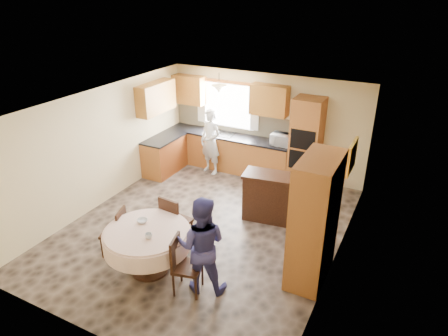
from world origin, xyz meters
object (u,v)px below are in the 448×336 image
chair_left (117,230)px  person_sink (211,142)px  oven_tower (306,143)px  sideboard (275,199)px  person_dining (202,245)px  dining_table (147,239)px  chair_right (183,262)px  cupboard (315,221)px  chair_back (174,220)px

chair_left → person_sink: (-0.19, 3.72, 0.33)m
oven_tower → sideboard: 1.87m
person_dining → person_sink: bearing=-82.0°
sideboard → dining_table: 2.79m
sideboard → chair_right: 2.65m
cupboard → person_dining: bearing=-143.4°
cupboard → oven_tower: bearing=108.9°
chair_back → dining_table: bearing=95.0°
chair_right → oven_tower: bearing=-21.6°
cupboard → person_dining: (-1.42, -1.05, -0.25)m
oven_tower → chair_back: bearing=-111.1°
sideboard → cupboard: bearing=-58.4°
chair_right → person_sink: 4.34m
oven_tower → person_dining: 4.20m
chair_left → person_dining: bearing=70.2°
dining_table → sideboard: bearing=62.3°
sideboard → cupboard: size_ratio=0.62×
sideboard → cupboard: (1.12, -1.35, 0.59)m
chair_right → cupboard: bearing=-67.1°
oven_tower → chair_left: oven_tower is taller
chair_left → person_sink: bearing=165.4°
person_sink → sideboard: bearing=-16.9°
dining_table → chair_right: chair_right is taller
person_sink → person_dining: bearing=-48.1°
cupboard → chair_left: (-3.17, -0.98, -0.56)m
dining_table → person_sink: person_sink is taller
oven_tower → person_sink: bearing=-170.3°
cupboard → dining_table: bearing=-155.2°
dining_table → chair_left: 0.78m
person_sink → dining_table: bearing=-61.4°
chair_right → person_dining: bearing=-65.3°
chair_back → oven_tower: bearing=-106.3°
chair_right → person_dining: person_dining is taller
chair_right → dining_table: bearing=66.3°
cupboard → chair_right: size_ratio=2.21×
chair_left → chair_right: 1.54m
chair_back → chair_right: bearing=135.1°
dining_table → person_dining: (0.99, 0.06, 0.18)m
chair_right → chair_left: bearing=66.3°
chair_left → person_dining: 1.78m
person_dining → oven_tower: bearing=-113.9°
person_dining → chair_left: bearing=-21.5°
oven_tower → chair_left: (-2.10, -4.11, -0.56)m
dining_table → chair_left: (-0.76, 0.13, -0.13)m
dining_table → oven_tower: bearing=72.5°
chair_left → chair_right: bearing=62.9°
chair_left → chair_back: size_ratio=0.87×
chair_left → chair_back: 0.99m
cupboard → dining_table: (-2.41, -1.11, -0.43)m
sideboard → person_dining: size_ratio=0.81×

